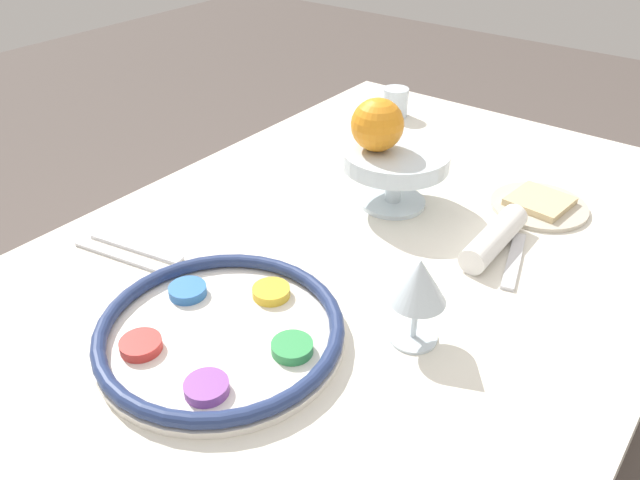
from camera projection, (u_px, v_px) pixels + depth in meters
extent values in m
cube|color=silver|center=(346.00, 415.00, 1.19)|extent=(1.44, 0.90, 0.73)
cylinder|color=silver|center=(221.00, 337.00, 0.83)|extent=(0.33, 0.33, 0.01)
torus|color=navy|center=(220.00, 328.00, 0.82)|extent=(0.33, 0.33, 0.02)
cylinder|color=gold|center=(271.00, 292.00, 0.89)|extent=(0.05, 0.05, 0.01)
cylinder|color=#2D6BB7|center=(188.00, 291.00, 0.89)|extent=(0.05, 0.05, 0.01)
cylinder|color=red|center=(141.00, 345.00, 0.80)|extent=(0.05, 0.05, 0.01)
cylinder|color=#844299|center=(207.00, 387.00, 0.74)|extent=(0.05, 0.05, 0.01)
cylinder|color=#33934C|center=(292.00, 348.00, 0.80)|extent=(0.05, 0.05, 0.01)
cylinder|color=silver|center=(413.00, 337.00, 0.83)|extent=(0.07, 0.07, 0.00)
cylinder|color=silver|center=(415.00, 318.00, 0.82)|extent=(0.01, 0.01, 0.06)
cone|color=silver|center=(419.00, 281.00, 0.78)|extent=(0.08, 0.08, 0.06)
cylinder|color=silver|center=(392.00, 202.00, 1.13)|extent=(0.12, 0.12, 0.01)
cylinder|color=silver|center=(394.00, 183.00, 1.11)|extent=(0.03, 0.03, 0.07)
cylinder|color=silver|center=(396.00, 157.00, 1.09)|extent=(0.19, 0.19, 0.03)
sphere|color=orange|center=(377.00, 125.00, 1.05)|extent=(0.09, 0.09, 0.09)
cylinder|color=beige|center=(539.00, 206.00, 1.12)|extent=(0.17, 0.17, 0.01)
cube|color=#D1B784|center=(540.00, 201.00, 1.12)|extent=(0.11, 0.11, 0.01)
cylinder|color=white|center=(494.00, 238.00, 1.00)|extent=(0.17, 0.05, 0.04)
cylinder|color=silver|center=(395.00, 102.00, 1.47)|extent=(0.06, 0.06, 0.07)
cube|color=silver|center=(121.00, 256.00, 0.99)|extent=(0.05, 0.18, 0.01)
cube|color=silver|center=(136.00, 247.00, 1.01)|extent=(0.05, 0.18, 0.01)
cube|color=silver|center=(514.00, 260.00, 0.98)|extent=(0.16, 0.06, 0.01)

